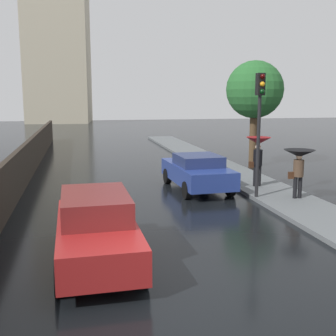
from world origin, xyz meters
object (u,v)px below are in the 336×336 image
object	(u,v)px
pedestrian_with_umbrella_near	(258,147)
pedestrian_with_umbrella_far	(299,159)
car_red_mid_road	(96,228)
traffic_light	(260,112)
street_tree_near	(255,90)
car_blue_near_kerb	(197,171)

from	to	relation	value
pedestrian_with_umbrella_near	pedestrian_with_umbrella_far	distance (m)	2.25
pedestrian_with_umbrella_far	car_red_mid_road	bearing A→B (deg)	-146.36
traffic_light	street_tree_near	xyz separation A→B (m)	(2.81, 6.90, 0.85)
pedestrian_with_umbrella_far	traffic_light	bearing A→B (deg)	165.01
car_blue_near_kerb	street_tree_near	xyz separation A→B (m)	(4.39, 4.71, 3.24)
pedestrian_with_umbrella_far	street_tree_near	world-z (taller)	street_tree_near
car_blue_near_kerb	pedestrian_with_umbrella_far	distance (m)	4.01
car_blue_near_kerb	traffic_light	size ratio (longest dim) A/B	1.01
car_blue_near_kerb	street_tree_near	world-z (taller)	street_tree_near
car_red_mid_road	street_tree_near	size ratio (longest dim) A/B	0.77
street_tree_near	car_red_mid_road	bearing A→B (deg)	-127.05
car_red_mid_road	pedestrian_with_umbrella_far	bearing A→B (deg)	-151.56
car_blue_near_kerb	pedestrian_with_umbrella_near	world-z (taller)	pedestrian_with_umbrella_near
car_red_mid_road	traffic_light	world-z (taller)	traffic_light
traffic_light	street_tree_near	size ratio (longest dim) A/B	0.79
car_blue_near_kerb	car_red_mid_road	distance (m)	7.94
pedestrian_with_umbrella_near	traffic_light	distance (m)	2.37
pedestrian_with_umbrella_near	car_blue_near_kerb	bearing A→B (deg)	-5.60
traffic_light	pedestrian_with_umbrella_far	bearing A→B (deg)	-18.98
car_red_mid_road	street_tree_near	bearing A→B (deg)	-128.26
pedestrian_with_umbrella_far	traffic_light	xyz separation A→B (m)	(-1.33, 0.46, 1.60)
car_blue_near_kerb	car_red_mid_road	world-z (taller)	car_red_mid_road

